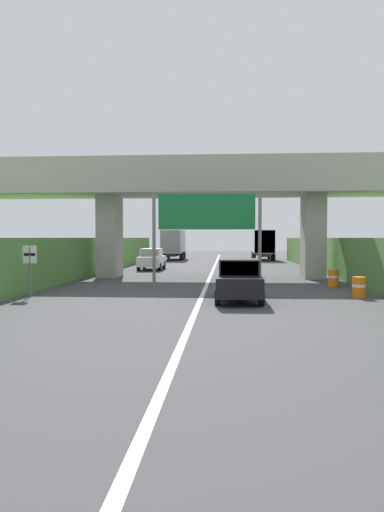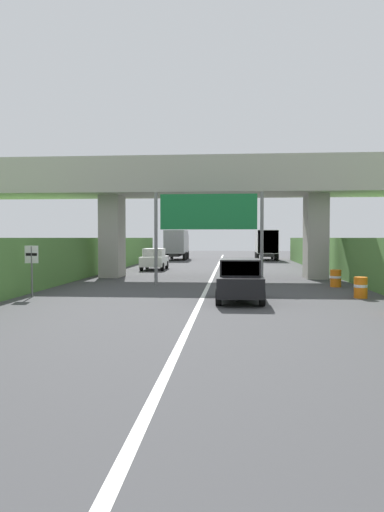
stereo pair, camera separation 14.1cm
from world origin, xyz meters
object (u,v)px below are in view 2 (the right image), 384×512
object	(u,v)px
truck_orange	(266,243)
car_white	(154,259)
car_black	(240,280)
speed_limit_sign	(32,263)
construction_barrel_4	(361,287)
truck_silver	(177,243)
construction_barrel_5	(336,278)
overhead_highway_sign	(208,217)

from	to	relation	value
truck_orange	car_white	distance (m)	20.67
car_black	speed_limit_sign	bearing A→B (deg)	174.99
car_white	construction_barrel_4	xyz separation A→B (m)	(11.65, -17.30, -0.40)
truck_silver	construction_barrel_5	world-z (taller)	truck_silver
overhead_highway_sign	truck_orange	bearing A→B (deg)	80.24
speed_limit_sign	car_white	world-z (taller)	speed_limit_sign
car_white	construction_barrel_4	size ratio (longest dim) A/B	4.56
truck_silver	overhead_highway_sign	bearing A→B (deg)	-80.45
overhead_highway_sign	car_white	size ratio (longest dim) A/B	1.43
overhead_highway_sign	car_black	size ratio (longest dim) A/B	1.43
truck_orange	construction_barrel_4	world-z (taller)	truck_orange
overhead_highway_sign	car_white	world-z (taller)	overhead_highway_sign
truck_silver	car_black	xyz separation A→B (m)	(6.67, -36.76, -1.08)
truck_silver	truck_orange	distance (m)	10.31
car_black	construction_barrel_5	world-z (taller)	car_black
car_black	construction_barrel_4	distance (m)	5.40
construction_barrel_4	overhead_highway_sign	bearing A→B (deg)	143.64
truck_silver	construction_barrel_4	world-z (taller)	truck_silver
truck_silver	car_white	world-z (taller)	truck_silver
truck_silver	car_black	bearing A→B (deg)	-79.72
speed_limit_sign	overhead_highway_sign	bearing A→B (deg)	37.63
truck_silver	construction_barrel_5	distance (m)	32.74
truck_orange	truck_silver	bearing A→B (deg)	-179.68
truck_silver	car_white	distance (m)	17.96
overhead_highway_sign	car_white	distance (m)	13.58
truck_silver	construction_barrel_5	bearing A→B (deg)	-68.91
car_black	construction_barrel_4	xyz separation A→B (m)	(5.16, 1.54, -0.40)
truck_silver	truck_orange	bearing A→B (deg)	0.32
car_white	construction_barrel_5	size ratio (longest dim) A/B	4.56
overhead_highway_sign	speed_limit_sign	distance (m)	9.60
truck_silver	truck_orange	size ratio (longest dim) A/B	1.00
overhead_highway_sign	truck_orange	size ratio (longest dim) A/B	0.81
car_black	truck_orange	bearing A→B (deg)	84.34
truck_silver	construction_barrel_5	size ratio (longest dim) A/B	8.11
truck_silver	car_white	xyz separation A→B (m)	(0.18, -17.92, -1.08)
car_black	overhead_highway_sign	bearing A→B (deg)	103.60
speed_limit_sign	construction_barrel_5	distance (m)	15.13
truck_silver	truck_orange	world-z (taller)	same
car_white	car_black	world-z (taller)	same
truck_orange	construction_barrel_5	world-z (taller)	truck_orange
truck_orange	construction_barrel_5	bearing A→B (deg)	-87.27
speed_limit_sign	truck_silver	bearing A→B (deg)	86.33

